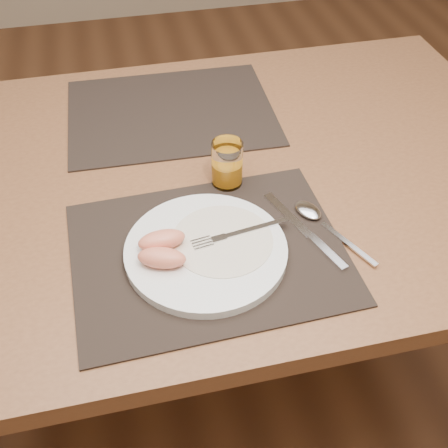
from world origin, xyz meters
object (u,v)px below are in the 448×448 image
placemat_far (171,112)px  table (201,203)px  plate (206,251)px  fork (232,235)px  knife (310,236)px  spoon (314,215)px  juice_glass (227,166)px  placemat_near (208,253)px

placemat_far → table: bearing=-84.2°
placemat_far → plate: size_ratio=1.67×
fork → plate: bearing=-161.3°
fork → knife: size_ratio=0.82×
plate → spoon: (0.20, 0.04, -0.00)m
plate → fork: size_ratio=1.54×
table → placemat_far: (-0.02, 0.22, 0.09)m
spoon → placemat_far: bearing=115.8°
plate → spoon: bearing=12.4°
spoon → juice_glass: 0.19m
placemat_near → knife: (0.18, -0.01, 0.00)m
placemat_near → spoon: bearing=11.5°
table → placemat_near: placemat_near is taller
placemat_near → placemat_far: same height
spoon → knife: bearing=-116.3°
table → knife: bearing=-56.6°
fork → knife: bearing=-7.5°
fork → juice_glass: bearing=80.1°
placemat_near → plate: size_ratio=1.67×
plate → knife: size_ratio=1.27×
placemat_far → fork: fork is taller
spoon → table: bearing=133.6°
placemat_far → plate: plate is taller
fork → juice_glass: size_ratio=1.97×
plate → fork: (0.05, 0.02, 0.01)m
fork → placemat_near: bearing=-164.3°
table → plate: 0.25m
placemat_near → placemat_far: size_ratio=1.00×
table → spoon: 0.26m
placemat_far → plate: 0.44m
table → placemat_far: size_ratio=3.11×
plate → juice_glass: bearing=66.3°
plate → juice_glass: size_ratio=3.05×
table → spoon: size_ratio=7.64×
plate → spoon: plate is taller
fork → spoon: fork is taller
placemat_near → spoon: 0.20m
plate → knife: 0.18m
juice_glass → spoon: bearing=-45.6°
table → plate: plate is taller
plate → juice_glass: 0.19m
table → knife: knife is taller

